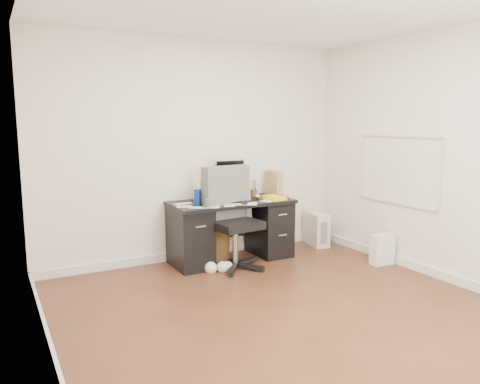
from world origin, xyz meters
The scene contains 18 objects.
ground centered at (0.00, 0.00, 0.00)m, with size 4.00×4.00×0.00m, color #412515.
room_shell centered at (0.03, 0.03, 1.66)m, with size 4.02×4.02×2.71m.
desk centered at (0.30, 1.65, 0.40)m, with size 1.50×0.70×0.75m.
loose_papers centered at (0.10, 1.60, 0.75)m, with size 1.10×0.60×0.00m, color silver, non-canonical shape.
lcd_monitor centered at (0.34, 1.76, 1.01)m, with size 0.41×0.23×0.52m, color #B1B1B6, non-canonical shape.
keyboard centered at (0.28, 1.51, 0.76)m, with size 0.39×0.13×0.02m, color black.
computer_mouse centered at (0.63, 1.59, 0.78)m, with size 0.07×0.07×0.07m, color #B1B1B6.
travel_mug centered at (-0.18, 1.56, 0.84)m, with size 0.08×0.08×0.19m, color navy.
white_binder centered at (-0.06, 1.80, 0.89)m, with size 0.11×0.25×0.29m, color white.
magazine_file centered at (0.99, 1.76, 0.91)m, with size 0.14×0.27×0.32m, color #9C764B.
pen_cup centered at (0.71, 1.81, 0.85)m, with size 0.09×0.09×0.21m, color #5B2F1A, non-canonical shape.
yellow_book centered at (0.82, 1.47, 0.77)m, with size 0.20×0.26×0.05m, color yellow.
paper_remote centered at (0.35, 1.39, 0.76)m, with size 0.28×0.22×0.02m, color silver, non-canonical shape.
office_chair centered at (0.19, 1.33, 0.60)m, with size 0.68×0.68×1.19m, color #4F514F, non-canonical shape.
pc_tower centered at (1.67, 1.72, 0.23)m, with size 0.20×0.45×0.45m, color beige.
shopping_bag centered at (1.81, 0.62, 0.19)m, with size 0.27×0.20×0.37m, color silver.
wicker_basket centered at (0.04, 1.74, 0.21)m, with size 0.42×0.42×0.42m, color #513018.
desk_printer centered at (0.04, 1.79, 0.09)m, with size 0.32×0.26×0.19m, color slate.
Camera 1 is at (-2.30, -3.36, 1.74)m, focal length 35.00 mm.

